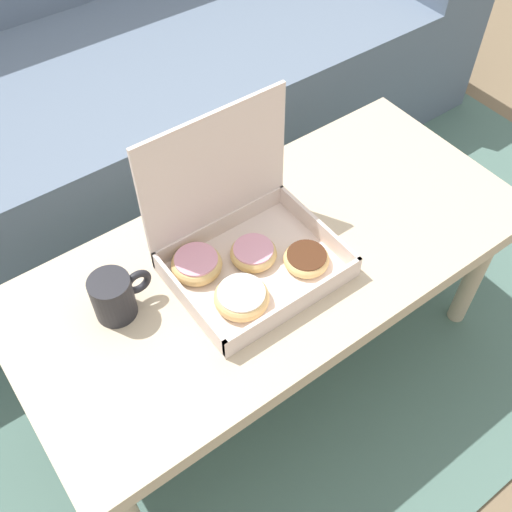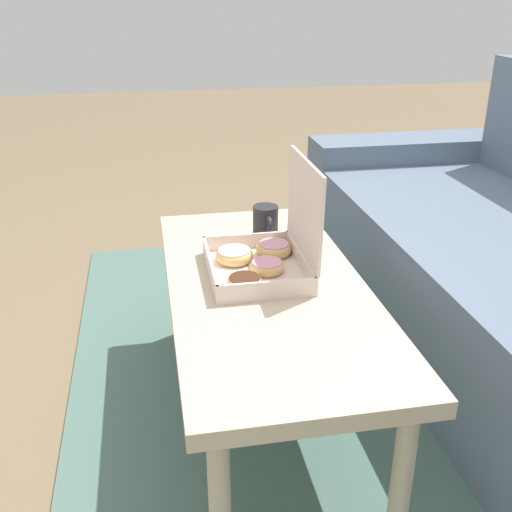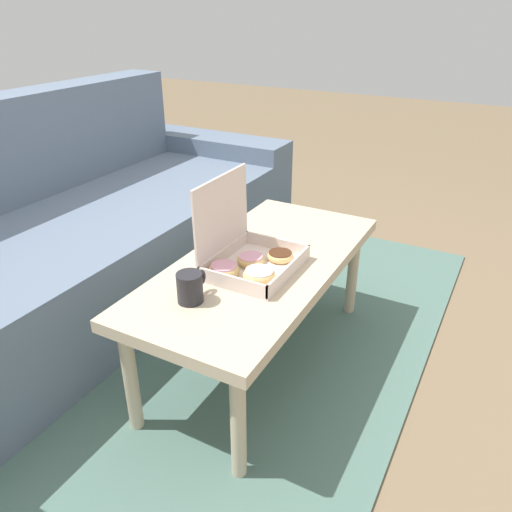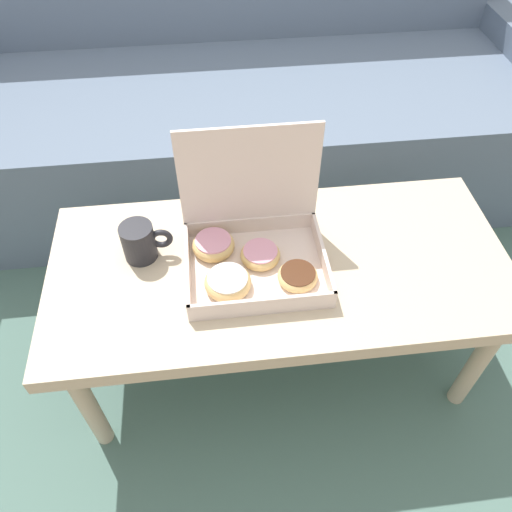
% 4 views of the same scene
% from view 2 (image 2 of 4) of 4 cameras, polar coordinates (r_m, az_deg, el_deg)
% --- Properties ---
extents(ground_plane, '(12.00, 12.00, 0.00)m').
position_cam_2_polar(ground_plane, '(1.78, 3.56, -14.72)').
color(ground_plane, '#756047').
extents(area_rug, '(2.53, 1.88, 0.01)m').
position_cam_2_polar(area_rug, '(1.86, 12.82, -13.22)').
color(area_rug, '#4C6B60').
rests_on(area_rug, ground_plane).
extents(coffee_table, '(1.07, 0.50, 0.43)m').
position_cam_2_polar(coffee_table, '(1.55, 1.01, -4.08)').
color(coffee_table, '#C6B293').
rests_on(coffee_table, ground_plane).
extents(pastry_box, '(0.31, 0.26, 0.30)m').
position_cam_2_polar(pastry_box, '(1.58, 0.83, 0.32)').
color(pastry_box, silver).
rests_on(pastry_box, coffee_table).
extents(coffee_mug, '(0.12, 0.08, 0.09)m').
position_cam_2_polar(coffee_mug, '(1.81, 0.93, 3.36)').
color(coffee_mug, '#232328').
rests_on(coffee_mug, coffee_table).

